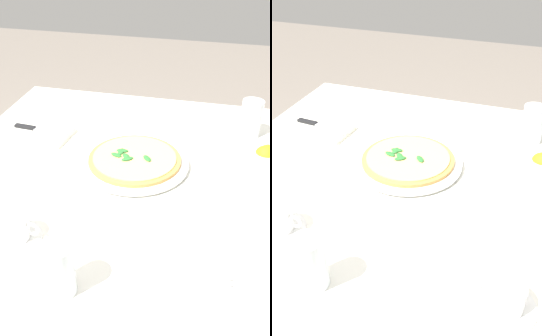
# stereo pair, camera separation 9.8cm
# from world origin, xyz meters

# --- Properties ---
(ground_plane) EXTENTS (8.00, 8.00, 0.00)m
(ground_plane) POSITION_xyz_m (0.00, 0.00, 0.00)
(ground_plane) COLOR slate
(dining_table) EXTENTS (1.17, 1.17, 0.73)m
(dining_table) POSITION_xyz_m (0.00, 0.00, 0.61)
(dining_table) COLOR white
(dining_table) RESTS_ON ground_plane
(pizza_plate) EXTENTS (0.32, 0.32, 0.02)m
(pizza_plate) POSITION_xyz_m (-0.02, 0.08, 0.74)
(pizza_plate) COLOR white
(pizza_plate) RESTS_ON dining_table
(pizza) EXTENTS (0.28, 0.28, 0.02)m
(pizza) POSITION_xyz_m (-0.02, 0.08, 0.76)
(pizza) COLOR #C68E47
(pizza) RESTS_ON pizza_plate
(coffee_cup_near_left) EXTENTS (0.13, 0.13, 0.06)m
(coffee_cup_near_left) POSITION_xyz_m (0.32, -0.33, 0.76)
(coffee_cup_near_left) COLOR white
(coffee_cup_near_left) RESTS_ON dining_table
(coffee_cup_right_edge) EXTENTS (0.13, 0.13, 0.07)m
(coffee_cup_right_edge) POSITION_xyz_m (-0.22, -0.29, 0.76)
(coffee_cup_right_edge) COLOR white
(coffee_cup_right_edge) RESTS_ON dining_table
(water_glass_near_right) EXTENTS (0.07, 0.07, 0.12)m
(water_glass_near_right) POSITION_xyz_m (-0.06, -0.40, 0.79)
(water_glass_near_right) COLOR white
(water_glass_near_right) RESTS_ON dining_table
(water_glass_left_edge) EXTENTS (0.07, 0.07, 0.10)m
(water_glass_left_edge) POSITION_xyz_m (0.35, 0.00, 0.78)
(water_glass_left_edge) COLOR white
(water_glass_left_edge) RESTS_ON dining_table
(water_glass_center_back) EXTENTS (0.07, 0.07, 0.13)m
(water_glass_center_back) POSITION_xyz_m (0.31, 0.36, 0.79)
(water_glass_center_back) COLOR white
(water_glass_center_back) RESTS_ON dining_table
(napkin_folded) EXTENTS (0.23, 0.15, 0.02)m
(napkin_folded) POSITION_xyz_m (-0.38, 0.19, 0.74)
(napkin_folded) COLOR white
(napkin_folded) RESTS_ON dining_table
(dinner_knife) EXTENTS (0.20, 0.04, 0.01)m
(dinner_knife) POSITION_xyz_m (-0.38, 0.19, 0.76)
(dinner_knife) COLOR silver
(dinner_knife) RESTS_ON napkin_folded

